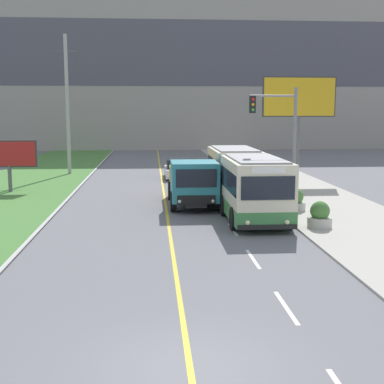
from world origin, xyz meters
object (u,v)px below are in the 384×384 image
Objects in this scene: planter_round_third at (279,189)px; traffic_light_mast at (282,136)px; planter_round_far at (263,180)px; dump_truck at (193,183)px; billboard_large at (299,101)px; planter_round_second at (295,201)px; city_bus at (244,181)px; utility_pole_far at (67,105)px; car_distant at (177,169)px; planter_round_near at (320,216)px; billboard_small at (9,156)px.

traffic_light_mast is at bearing -103.18° from planter_round_third.
dump_truck is at bearing -127.91° from planter_round_far.
planter_round_second is at bearing -105.83° from billboard_large.
city_bus is 7.87m from planter_round_far.
utility_pole_far reaches higher than dump_truck.
traffic_light_mast reaches higher than planter_round_third.
traffic_light_mast is at bearing -55.26° from utility_pole_far.
car_distant is at bearing 161.89° from billboard_large.
traffic_light_mast is 4.52m from planter_round_near.
dump_truck is 1.49× the size of car_distant.
dump_truck is 5.49m from traffic_light_mast.
utility_pole_far is 1.78× the size of traffic_light_mast.
traffic_light_mast is at bearing -131.79° from planter_round_second.
car_distant is 0.58× the size of billboard_large.
car_distant is (-2.78, 13.39, -0.83)m from city_bus.
billboard_large reaches higher than dump_truck.
utility_pole_far is at bearing 146.17° from planter_round_far.
planter_round_near is (5.08, -5.52, -0.71)m from dump_truck.
planter_round_near is at bearing -91.06° from planter_round_third.
traffic_light_mast reaches higher than city_bus.
car_distant is at bearing 30.03° from billboard_small.
city_bus reaches higher than car_distant.
traffic_light_mast is at bearing -108.80° from billboard_large.
planter_round_far is at bearing -134.55° from billboard_large.
billboard_large is at bearing 74.17° from planter_round_second.
car_distant is at bearing 101.75° from city_bus.
planter_round_third is (1.21, 5.17, -3.32)m from traffic_light_mast.
billboard_large reaches higher than city_bus.
utility_pole_far is at bearing 158.93° from car_distant.
dump_truck is 0.58× the size of utility_pole_far.
utility_pole_far is 10.31m from billboard_small.
traffic_light_mast reaches higher than planter_round_near.
billboard_small is at bearing -103.35° from utility_pole_far.
car_distant reaches higher than planter_round_second.
planter_round_near reaches higher than planter_round_second.
city_bus is 1.07× the size of utility_pole_far.
billboard_small is 20.05m from planter_round_near.
planter_round_second is 0.96× the size of planter_round_third.
traffic_light_mast reaches higher than dump_truck.
dump_truck is 5.32m from planter_round_second.
car_distant is at bearing -21.07° from utility_pole_far.
utility_pole_far is at bearing 76.65° from billboard_small.
city_bus is 2.77m from planter_round_second.
planter_round_near is 1.00× the size of planter_round_second.
planter_round_second is (16.10, -7.78, -1.73)m from billboard_small.
billboard_small is (-13.58, 7.15, 0.79)m from city_bus.
utility_pole_far is 9.23× the size of planter_round_third.
billboard_large is (8.24, 9.73, 4.45)m from dump_truck.
billboard_small is (-2.26, -9.52, -3.23)m from utility_pole_far.
utility_pole_far reaches higher than billboard_large.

